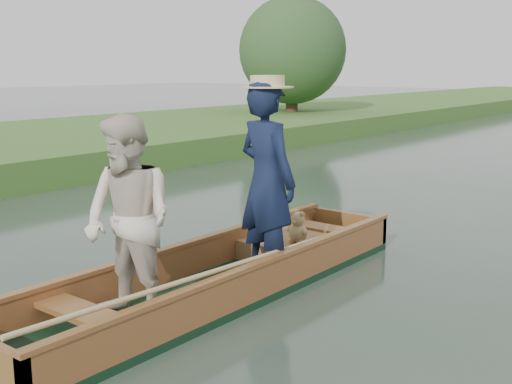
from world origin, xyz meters
The scene contains 3 objects.
ground centered at (0.00, 0.00, 0.00)m, with size 120.00×120.00×0.00m, color #283D30.
trees_far centered at (-3.15, 10.32, 2.65)m, with size 22.12×16.45×4.73m.
punt centered at (0.05, -0.18, 0.72)m, with size 1.19×5.04×2.13m.
Camera 1 is at (4.09, -4.52, 2.24)m, focal length 45.00 mm.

